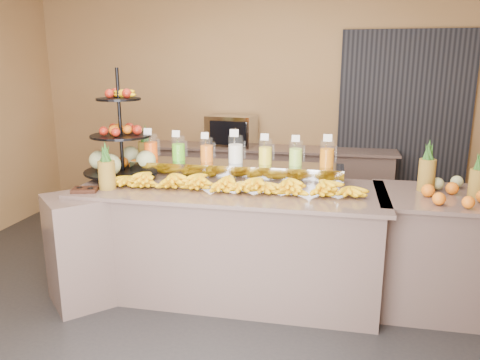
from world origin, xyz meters
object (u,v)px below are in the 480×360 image
(fruit_stand, at_px, (127,150))
(condiment_caddy, at_px, (85,190))
(pitcher_tray, at_px, (236,171))
(banana_heap, at_px, (231,181))
(oven_warmer, at_px, (232,131))
(right_fruit_pile, at_px, (451,187))

(fruit_stand, relative_size, condiment_caddy, 4.96)
(condiment_caddy, bearing_deg, pitcher_tray, 30.01)
(banana_heap, relative_size, fruit_stand, 2.15)
(banana_heap, height_order, condiment_caddy, banana_heap)
(oven_warmer, bearing_deg, pitcher_tray, -69.47)
(pitcher_tray, relative_size, right_fruit_pile, 3.81)
(right_fruit_pile, bearing_deg, pitcher_tray, 172.81)
(banana_heap, relative_size, condiment_caddy, 10.64)
(condiment_caddy, xyz_separation_m, right_fruit_pile, (2.81, 0.41, 0.07))
(banana_heap, relative_size, right_fruit_pile, 4.23)
(right_fruit_pile, relative_size, oven_warmer, 0.86)
(banana_heap, distance_m, oven_warmer, 2.07)
(banana_heap, xyz_separation_m, condiment_caddy, (-1.13, -0.28, -0.06))
(pitcher_tray, distance_m, banana_heap, 0.35)
(pitcher_tray, relative_size, condiment_caddy, 9.58)
(fruit_stand, height_order, right_fruit_pile, fruit_stand)
(banana_heap, height_order, fruit_stand, fruit_stand)
(pitcher_tray, height_order, condiment_caddy, pitcher_tray)
(pitcher_tray, distance_m, right_fruit_pile, 1.74)
(oven_warmer, bearing_deg, condiment_caddy, -99.78)
(pitcher_tray, distance_m, condiment_caddy, 1.26)
(right_fruit_pile, height_order, oven_warmer, oven_warmer)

